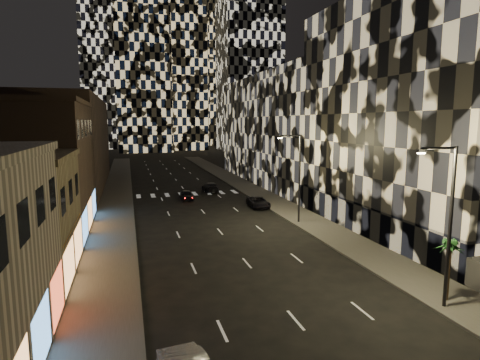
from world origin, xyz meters
TOP-DOWN VIEW (x-y plane):
  - sidewalk_left at (-10.00, 50.00)m, footprint 4.00×120.00m
  - sidewalk_right at (10.00, 50.00)m, footprint 4.00×120.00m
  - curb_left at (-7.90, 50.00)m, footprint 0.20×120.00m
  - curb_right at (7.90, 50.00)m, footprint 0.20×120.00m
  - retail_brown at (-17.00, 33.50)m, footprint 10.00×15.00m
  - retail_filler_left at (-17.00, 60.00)m, footprint 10.00×40.00m
  - midrise_right at (20.00, 24.50)m, footprint 16.00×25.00m
  - midrise_base at (12.30, 24.50)m, footprint 0.60×25.00m
  - midrise_filler_right at (20.00, 57.00)m, footprint 16.00×40.00m
  - tower_right_mid at (35.00, 135.00)m, footprint 20.00×20.00m
  - tower_center_low at (-2.00, 140.00)m, footprint 18.00×18.00m
  - streetlight_near at (8.35, 10.00)m, footprint 2.55×0.25m
  - streetlight_far at (8.35, 30.00)m, footprint 2.55×0.25m
  - car_dark_midlane at (-0.79, 45.71)m, footprint 1.57×3.76m
  - car_dark_oncoming at (3.50, 50.89)m, footprint 2.12×4.95m
  - car_dark_rightlane at (7.00, 38.42)m, footprint 2.38×4.76m
  - palm_tree at (9.33, 10.64)m, footprint 1.85×1.84m

SIDE VIEW (x-z plane):
  - sidewalk_left at x=-10.00m, z-range 0.00..0.15m
  - sidewalk_right at x=10.00m, z-range 0.00..0.15m
  - curb_left at x=-7.90m, z-range 0.00..0.15m
  - curb_right at x=7.90m, z-range 0.00..0.15m
  - car_dark_midlane at x=-0.79m, z-range 0.00..1.27m
  - car_dark_rightlane at x=7.00m, z-range 0.00..1.29m
  - car_dark_oncoming at x=3.50m, z-range 0.00..1.42m
  - midrise_base at x=12.30m, z-range 0.00..3.00m
  - palm_tree at x=9.33m, z-range 1.33..4.97m
  - streetlight_near at x=8.35m, z-range 0.85..9.85m
  - streetlight_far at x=8.35m, z-range 0.85..9.85m
  - retail_brown at x=-17.00m, z-range 0.00..12.00m
  - retail_filler_left at x=-17.00m, z-range 0.00..14.00m
  - midrise_filler_right at x=20.00m, z-range 0.00..18.00m
  - midrise_right at x=20.00m, z-range 0.00..22.00m
  - tower_center_low at x=-2.00m, z-range 0.00..95.00m
  - tower_right_mid at x=35.00m, z-range 0.00..100.00m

